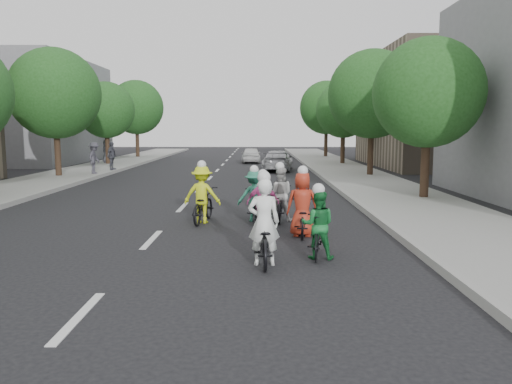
{
  "coord_description": "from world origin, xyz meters",
  "views": [
    {
      "loc": [
        2.58,
        -11.88,
        2.7
      ],
      "look_at": [
        2.54,
        1.35,
        1.0
      ],
      "focal_mm": 35.0,
      "sensor_mm": 36.0,
      "label": 1
    }
  ],
  "objects_px": {
    "spectator_0": "(94,158)",
    "spectator_2": "(106,151)",
    "cyclist_4": "(264,234)",
    "cyclist_6": "(202,200)",
    "follow_car_trail": "(251,155)",
    "cyclist_1": "(254,199)",
    "spectator_1": "(112,156)",
    "cyclist_3": "(318,230)",
    "cyclist_0": "(280,200)",
    "cyclist_5": "(302,212)",
    "follow_car_lead": "(278,161)",
    "cyclist_2": "(263,207)"
  },
  "relations": [
    {
      "from": "follow_car_trail",
      "to": "cyclist_0",
      "type": "bearing_deg",
      "value": 91.66
    },
    {
      "from": "cyclist_5",
      "to": "cyclist_4",
      "type": "bearing_deg",
      "value": 73.93
    },
    {
      "from": "cyclist_5",
      "to": "cyclist_6",
      "type": "relative_size",
      "value": 0.92
    },
    {
      "from": "follow_car_trail",
      "to": "cyclist_5",
      "type": "bearing_deg",
      "value": 92.48
    },
    {
      "from": "cyclist_6",
      "to": "cyclist_0",
      "type": "bearing_deg",
      "value": -162.76
    },
    {
      "from": "cyclist_2",
      "to": "cyclist_4",
      "type": "xyz_separation_m",
      "value": [
        -0.02,
        -3.43,
        -0.01
      ]
    },
    {
      "from": "cyclist_0",
      "to": "follow_car_lead",
      "type": "distance_m",
      "value": 17.31
    },
    {
      "from": "cyclist_1",
      "to": "cyclist_6",
      "type": "relative_size",
      "value": 0.86
    },
    {
      "from": "cyclist_0",
      "to": "follow_car_lead",
      "type": "relative_size",
      "value": 0.44
    },
    {
      "from": "cyclist_4",
      "to": "follow_car_lead",
      "type": "distance_m",
      "value": 22.01
    },
    {
      "from": "follow_car_trail",
      "to": "spectator_2",
      "type": "relative_size",
      "value": 2.09
    },
    {
      "from": "cyclist_0",
      "to": "spectator_2",
      "type": "bearing_deg",
      "value": -58.5
    },
    {
      "from": "cyclist_6",
      "to": "spectator_1",
      "type": "bearing_deg",
      "value": -56.41
    },
    {
      "from": "spectator_0",
      "to": "spectator_2",
      "type": "relative_size",
      "value": 1.04
    },
    {
      "from": "follow_car_lead",
      "to": "spectator_0",
      "type": "xyz_separation_m",
      "value": [
        -10.45,
        -3.79,
        0.39
      ]
    },
    {
      "from": "follow_car_lead",
      "to": "spectator_1",
      "type": "bearing_deg",
      "value": 13.95
    },
    {
      "from": "cyclist_3",
      "to": "spectator_0",
      "type": "relative_size",
      "value": 0.9
    },
    {
      "from": "cyclist_0",
      "to": "cyclist_4",
      "type": "bearing_deg",
      "value": 87.38
    },
    {
      "from": "cyclist_5",
      "to": "cyclist_3",
      "type": "bearing_deg",
      "value": 98.13
    },
    {
      "from": "cyclist_1",
      "to": "cyclist_5",
      "type": "distance_m",
      "value": 2.36
    },
    {
      "from": "cyclist_4",
      "to": "cyclist_6",
      "type": "relative_size",
      "value": 0.97
    },
    {
      "from": "cyclist_2",
      "to": "spectator_0",
      "type": "bearing_deg",
      "value": -60.67
    },
    {
      "from": "cyclist_3",
      "to": "spectator_1",
      "type": "bearing_deg",
      "value": -54.22
    },
    {
      "from": "spectator_0",
      "to": "spectator_1",
      "type": "relative_size",
      "value": 1.03
    },
    {
      "from": "cyclist_2",
      "to": "spectator_0",
      "type": "distance_m",
      "value": 17.46
    },
    {
      "from": "cyclist_3",
      "to": "follow_car_trail",
      "type": "bearing_deg",
      "value": -77.49
    },
    {
      "from": "cyclist_5",
      "to": "cyclist_1",
      "type": "bearing_deg",
      "value": -54.27
    },
    {
      "from": "cyclist_4",
      "to": "spectator_2",
      "type": "distance_m",
      "value": 29.33
    },
    {
      "from": "cyclist_4",
      "to": "cyclist_6",
      "type": "distance_m",
      "value": 4.69
    },
    {
      "from": "cyclist_0",
      "to": "cyclist_3",
      "type": "height_order",
      "value": "cyclist_0"
    },
    {
      "from": "cyclist_1",
      "to": "spectator_2",
      "type": "height_order",
      "value": "spectator_2"
    },
    {
      "from": "spectator_2",
      "to": "spectator_1",
      "type": "bearing_deg",
      "value": -143.84
    },
    {
      "from": "cyclist_3",
      "to": "cyclist_6",
      "type": "distance_m",
      "value": 4.82
    },
    {
      "from": "cyclist_6",
      "to": "cyclist_5",
      "type": "bearing_deg",
      "value": 156.5
    },
    {
      "from": "cyclist_6",
      "to": "follow_car_lead",
      "type": "bearing_deg",
      "value": -89.93
    },
    {
      "from": "follow_car_lead",
      "to": "cyclist_6",
      "type": "bearing_deg",
      "value": 86.83
    },
    {
      "from": "spectator_1",
      "to": "spectator_2",
      "type": "bearing_deg",
      "value": 28.9
    },
    {
      "from": "follow_car_lead",
      "to": "spectator_2",
      "type": "bearing_deg",
      "value": -16.15
    },
    {
      "from": "cyclist_5",
      "to": "spectator_2",
      "type": "relative_size",
      "value": 1.04
    },
    {
      "from": "cyclist_4",
      "to": "spectator_2",
      "type": "bearing_deg",
      "value": -68.19
    },
    {
      "from": "follow_car_trail",
      "to": "cyclist_4",
      "type": "bearing_deg",
      "value": 90.22
    },
    {
      "from": "cyclist_1",
      "to": "cyclist_4",
      "type": "xyz_separation_m",
      "value": [
        0.22,
        -4.66,
        -0.03
      ]
    },
    {
      "from": "follow_car_trail",
      "to": "spectator_1",
      "type": "xyz_separation_m",
      "value": [
        -8.38,
        -8.73,
        0.4
      ]
    },
    {
      "from": "cyclist_6",
      "to": "follow_car_trail",
      "type": "height_order",
      "value": "cyclist_6"
    },
    {
      "from": "follow_car_trail",
      "to": "spectator_2",
      "type": "height_order",
      "value": "spectator_2"
    },
    {
      "from": "cyclist_2",
      "to": "follow_car_lead",
      "type": "xyz_separation_m",
      "value": [
        1.16,
        18.55,
        0.03
      ]
    },
    {
      "from": "cyclist_2",
      "to": "spectator_1",
      "type": "xyz_separation_m",
      "value": [
        -9.02,
        17.15,
        0.4
      ]
    },
    {
      "from": "cyclist_1",
      "to": "spectator_0",
      "type": "height_order",
      "value": "spectator_0"
    },
    {
      "from": "cyclist_4",
      "to": "cyclist_5",
      "type": "xyz_separation_m",
      "value": [
        1.0,
        2.63,
        0.01
      ]
    },
    {
      "from": "spectator_0",
      "to": "spectator_1",
      "type": "xyz_separation_m",
      "value": [
        0.28,
        2.38,
        -0.02
      ]
    }
  ]
}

